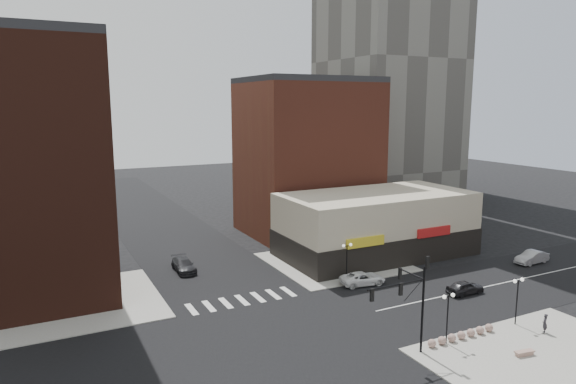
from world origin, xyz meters
TOP-DOWN VIEW (x-y plane):
  - ground at (0.00, 0.00)m, footprint 240.00×240.00m
  - road_ew at (0.00, 0.00)m, footprint 200.00×14.00m
  - road_ns at (0.00, 0.00)m, footprint 14.00×200.00m
  - sidewalk_nw at (-14.50, 14.50)m, footprint 15.00×15.00m
  - sidewalk_ne at (14.50, 14.50)m, footprint 15.00×15.00m
  - sidewalk_se at (16.00, -14.00)m, footprint 18.00×14.00m
  - building_nw at (-19.00, 18.50)m, footprint 16.00×15.00m
  - building_ne_midrise at (19.00, 29.50)m, footprint 18.00×15.00m
  - tower_far at (60.00, 56.00)m, footprint 18.00×18.00m
  - building_ne_row at (21.00, 15.00)m, footprint 24.20×12.20m
  - traffic_signal at (7.24, -7.83)m, footprint 5.59×3.09m
  - street_lamp_se_a at (11.00, -8.00)m, footprint 1.22×0.32m
  - street_lamp_se_b at (19.00, -8.00)m, footprint 1.22×0.32m
  - street_lamp_ne at (12.00, 8.00)m, footprint 1.22×0.32m
  - bollard_row at (12.65, -8.00)m, footprint 6.96×0.66m
  - white_suv at (13.08, 6.50)m, footprint 5.16×2.89m
  - dark_sedan_east at (20.76, -0.47)m, footprint 4.10×1.71m
  - silver_sedan at (35.61, 3.32)m, footprint 4.72×1.85m
  - dark_sedan_north at (-2.78, 19.48)m, footprint 2.15×5.12m
  - pedestrian at (19.74, -10.28)m, footprint 0.72×0.68m
  - stone_bench at (14.89, -12.23)m, footprint 1.66×0.73m

SIDE VIEW (x-z plane):
  - ground at x=0.00m, z-range 0.00..0.00m
  - road_ew at x=0.00m, z-range 0.00..0.02m
  - road_ns at x=0.00m, z-range 0.00..0.02m
  - sidewalk_nw at x=-14.50m, z-range 0.00..0.12m
  - sidewalk_ne at x=14.50m, z-range 0.00..0.12m
  - sidewalk_se at x=16.00m, z-range 0.00..0.12m
  - stone_bench at x=14.89m, z-range 0.13..0.51m
  - bollard_row at x=12.65m, z-range 0.12..0.78m
  - white_suv at x=13.08m, z-range 0.00..1.36m
  - dark_sedan_east at x=20.76m, z-range 0.00..1.39m
  - dark_sedan_north at x=-2.78m, z-range 0.00..1.48m
  - silver_sedan at x=35.61m, z-range 0.00..1.53m
  - pedestrian at x=19.74m, z-range 0.12..1.77m
  - street_lamp_se_a at x=11.00m, z-range 1.21..5.37m
  - street_lamp_se_b at x=19.00m, z-range 1.21..5.37m
  - street_lamp_ne at x=12.00m, z-range 1.21..5.37m
  - building_ne_row at x=21.00m, z-range -0.70..7.30m
  - traffic_signal at x=7.24m, z-range 1.07..8.85m
  - building_ne_midrise at x=19.00m, z-range 0.00..22.00m
  - building_nw at x=-19.00m, z-range 0.00..25.00m
  - tower_far at x=60.00m, z-range 0.00..82.00m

